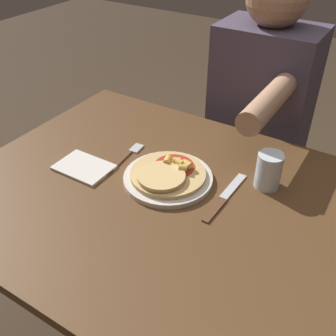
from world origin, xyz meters
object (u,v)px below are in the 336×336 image
object	(u,v)px
plate	(168,178)
knife	(224,198)
drinking_glass	(269,171)
dining_table	(168,226)
pizza	(168,173)
person_diner	(260,113)
fork	(126,156)

from	to	relation	value
plate	knife	world-z (taller)	plate
knife	drinking_glass	world-z (taller)	drinking_glass
dining_table	pizza	bearing A→B (deg)	122.03
person_diner	knife	bearing A→B (deg)	-78.72
pizza	fork	distance (m)	0.17
dining_table	plate	xyz separation A→B (m)	(-0.03, 0.05, 0.12)
pizza	knife	size ratio (longest dim) A/B	0.92
drinking_glass	person_diner	world-z (taller)	person_diner
knife	fork	bearing A→B (deg)	176.90
drinking_glass	person_diner	bearing A→B (deg)	112.76
dining_table	knife	distance (m)	0.18
drinking_glass	knife	bearing A→B (deg)	-123.71
fork	knife	size ratio (longest dim) A/B	0.80
plate	dining_table	bearing A→B (deg)	-58.83
pizza	drinking_glass	world-z (taller)	drinking_glass
fork	knife	world-z (taller)	same
fork	knife	distance (m)	0.33
plate	fork	xyz separation A→B (m)	(-0.16, 0.03, -0.00)
drinking_glass	plate	bearing A→B (deg)	-153.28
dining_table	person_diner	world-z (taller)	person_diner
plate	person_diner	xyz separation A→B (m)	(0.06, 0.54, -0.03)
person_diner	drinking_glass	bearing A→B (deg)	-67.24
pizza	person_diner	size ratio (longest dim) A/B	0.17
dining_table	knife	xyz separation A→B (m)	(0.13, 0.07, 0.11)
dining_table	drinking_glass	world-z (taller)	drinking_glass
plate	person_diner	size ratio (longest dim) A/B	0.20
plate	pizza	distance (m)	0.02
pizza	fork	bearing A→B (deg)	169.11
fork	dining_table	bearing A→B (deg)	-23.07
pizza	plate	bearing A→B (deg)	104.09
knife	plate	bearing A→B (deg)	-176.20
dining_table	pizza	distance (m)	0.15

